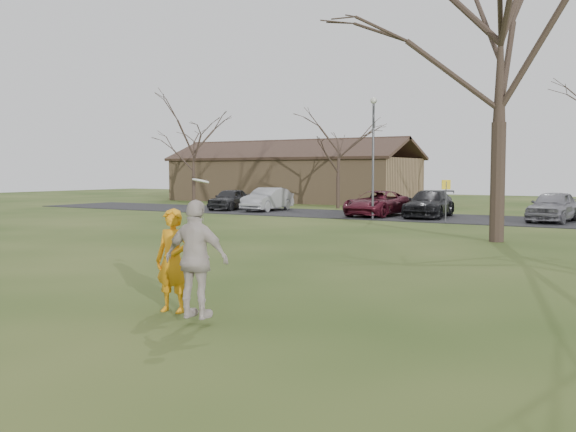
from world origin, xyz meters
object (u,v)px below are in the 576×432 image
(car_0, at_px, (230,199))
(car_3, at_px, (429,204))
(car_4, at_px, (553,206))
(player_defender, at_px, (173,261))
(lamp_post, at_px, (373,142))
(car_1, at_px, (268,199))
(catching_play, at_px, (197,259))
(building, at_px, (292,178))
(big_tree, at_px, (501,41))
(car_2, at_px, (377,203))

(car_0, relative_size, car_3, 0.81)
(car_4, bearing_deg, player_defender, -90.60)
(car_0, bearing_deg, lamp_post, -23.19)
(car_1, xyz_separation_m, catching_play, (15.07, -25.47, 0.33))
(car_4, height_order, building, building)
(player_defender, relative_size, car_0, 0.46)
(car_3, bearing_deg, big_tree, -65.37)
(car_3, relative_size, big_tree, 0.35)
(catching_play, bearing_deg, car_3, 100.38)
(car_1, relative_size, lamp_post, 0.69)
(car_3, xyz_separation_m, car_4, (6.17, 0.12, 0.04))
(car_4, bearing_deg, lamp_post, -156.81)
(catching_play, bearing_deg, car_4, 86.49)
(car_4, bearing_deg, car_0, -174.25)
(catching_play, bearing_deg, player_defender, 150.56)
(lamp_post, relative_size, big_tree, 0.45)
(player_defender, height_order, catching_play, catching_play)
(car_2, bearing_deg, lamp_post, -70.12)
(car_4, relative_size, lamp_post, 0.70)
(car_0, xyz_separation_m, big_tree, (18.97, -10.03, 6.28))
(player_defender, height_order, car_2, player_defender)
(car_3, distance_m, catching_play, 25.63)
(car_2, relative_size, building, 0.24)
(car_1, xyz_separation_m, car_3, (10.46, -0.26, -0.00))
(car_2, bearing_deg, car_0, -179.82)
(car_3, bearing_deg, catching_play, -85.12)
(player_defender, relative_size, catching_play, 0.81)
(player_defender, height_order, car_4, player_defender)
(car_0, distance_m, car_3, 13.12)
(catching_play, xyz_separation_m, lamp_post, (-6.77, 22.64, 2.89))
(player_defender, xyz_separation_m, car_1, (-14.08, 24.91, -0.16))
(car_0, bearing_deg, catching_play, -65.01)
(lamp_post, xyz_separation_m, big_tree, (8.00, -7.50, 3.03))
(car_2, bearing_deg, car_1, 177.08)
(car_3, relative_size, building, 0.24)
(catching_play, distance_m, building, 43.43)
(car_4, bearing_deg, big_tree, -86.55)
(car_0, height_order, lamp_post, lamp_post)
(player_defender, bearing_deg, catching_play, -36.52)
(car_0, xyz_separation_m, car_2, (10.32, -0.45, 0.01))
(building, xyz_separation_m, big_tree, (22.00, -23.00, 5.07))
(car_0, bearing_deg, car_1, -3.74)
(car_0, relative_size, building, 0.19)
(player_defender, distance_m, car_3, 24.91)
(car_3, relative_size, car_4, 1.11)
(lamp_post, bearing_deg, car_3, 50.07)
(car_4, bearing_deg, car_2, -170.84)
(lamp_post, bearing_deg, building, 132.09)
(player_defender, xyz_separation_m, car_4, (2.55, 24.77, -0.13))
(catching_play, distance_m, big_tree, 16.30)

